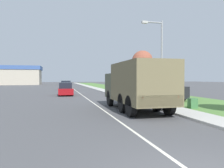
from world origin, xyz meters
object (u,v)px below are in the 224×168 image
military_truck (137,84)px  lamp_post (159,54)px  car_nearest_ahead (65,90)px  car_second_ahead (66,86)px  pickup_truck (164,90)px

military_truck → lamp_post: (2.44, 1.79, 2.21)m
military_truck → car_nearest_ahead: size_ratio=1.69×
car_nearest_ahead → car_second_ahead: (0.41, 11.45, 0.05)m
military_truck → car_second_ahead: bearing=98.2°
military_truck → lamp_post: bearing=36.2°
car_nearest_ahead → pickup_truck: size_ratio=0.85×
car_second_ahead → pickup_truck: 21.26m
car_nearest_ahead → pickup_truck: bearing=-39.1°
car_nearest_ahead → lamp_post: size_ratio=0.69×
car_nearest_ahead → car_second_ahead: bearing=87.9°
pickup_truck → car_second_ahead: bearing=115.4°
pickup_truck → lamp_post: size_ratio=0.81×
pickup_truck → lamp_post: lamp_post is taller
car_nearest_ahead → pickup_truck: pickup_truck is taller
military_truck → car_second_ahead: 26.11m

